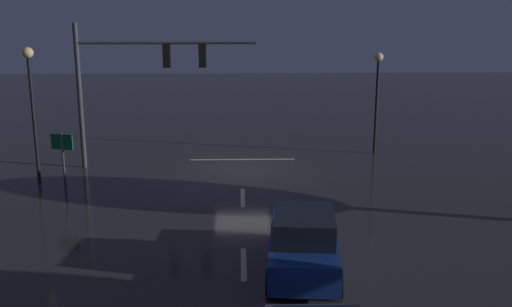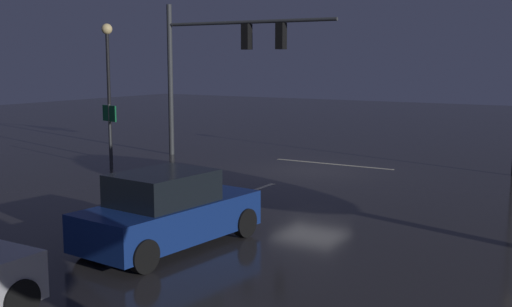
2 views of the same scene
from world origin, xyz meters
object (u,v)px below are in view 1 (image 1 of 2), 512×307
traffic_signal_assembly (137,71)px  street_lamp_right_kerb (31,91)px  route_sign (63,150)px  street_lamp_left_kerb (377,83)px  car_approaching (304,243)px

traffic_signal_assembly → street_lamp_right_kerb: 4.55m
route_sign → street_lamp_right_kerb: bearing=-46.0°
street_lamp_left_kerb → route_sign: size_ratio=2.03×
car_approaching → street_lamp_left_kerb: 14.44m
route_sign → car_approaching: bearing=140.5°
traffic_signal_assembly → car_approaching: size_ratio=1.76×
street_lamp_left_kerb → route_sign: 14.92m
traffic_signal_assembly → street_lamp_right_kerb: size_ratio=1.42×
traffic_signal_assembly → route_sign: bearing=61.0°
traffic_signal_assembly → street_lamp_left_kerb: traffic_signal_assembly is taller
route_sign → street_lamp_left_kerb: bearing=-154.9°
street_lamp_right_kerb → route_sign: street_lamp_right_kerb is taller
traffic_signal_assembly → car_approaching: traffic_signal_assembly is taller
car_approaching → route_sign: 11.06m
car_approaching → street_lamp_right_kerb: (10.03, -8.60, 3.04)m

